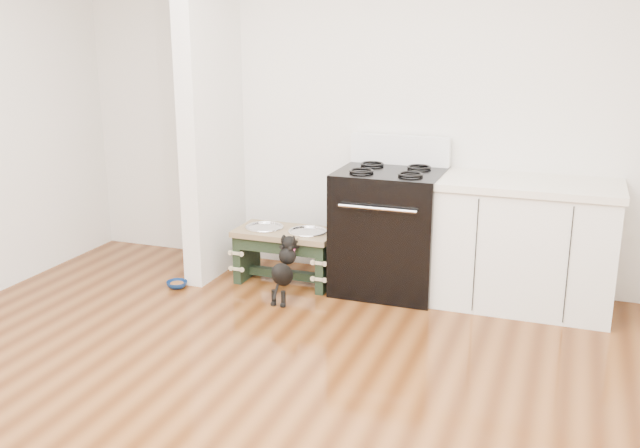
{
  "coord_description": "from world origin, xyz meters",
  "views": [
    {
      "loc": [
        1.52,
        -2.81,
        1.95
      ],
      "look_at": [
        -0.16,
        1.79,
        0.57
      ],
      "focal_mm": 40.0,
      "sensor_mm": 36.0,
      "label": 1
    }
  ],
  "objects": [
    {
      "name": "cabinet_run",
      "position": [
        1.23,
        2.18,
        0.45
      ],
      "size": [
        1.24,
        0.64,
        0.91
      ],
      "color": "white",
      "rests_on": "ground"
    },
    {
      "name": "room_shell",
      "position": [
        0.0,
        0.0,
        1.62
      ],
      "size": [
        5.0,
        5.0,
        5.0
      ],
      "color": "silver",
      "rests_on": "ground"
    },
    {
      "name": "dog_feeder",
      "position": [
        -0.54,
        2.03,
        0.3
      ],
      "size": [
        0.77,
        0.41,
        0.44
      ],
      "color": "black",
      "rests_on": "ground"
    },
    {
      "name": "oven_range",
      "position": [
        0.25,
        2.16,
        0.48
      ],
      "size": [
        0.76,
        0.69,
        1.14
      ],
      "color": "black",
      "rests_on": "ground"
    },
    {
      "name": "ground",
      "position": [
        0.0,
        0.0,
        0.0
      ],
      "size": [
        5.0,
        5.0,
        0.0
      ],
      "primitive_type": "plane",
      "color": "#48230C",
      "rests_on": "ground"
    },
    {
      "name": "floor_bowl",
      "position": [
        -1.28,
        1.63,
        0.03
      ],
      "size": [
        0.21,
        0.21,
        0.05
      ],
      "rotation": [
        0.0,
        0.0,
        -0.36
      ],
      "color": "navy",
      "rests_on": "ground"
    },
    {
      "name": "puppy",
      "position": [
        -0.4,
        1.67,
        0.26
      ],
      "size": [
        0.14,
        0.4,
        0.47
      ],
      "color": "black",
      "rests_on": "ground"
    },
    {
      "name": "partition_wall",
      "position": [
        -1.18,
        2.1,
        1.35
      ],
      "size": [
        0.15,
        0.8,
        2.7
      ],
      "primitive_type": "cube",
      "color": "silver",
      "rests_on": "ground"
    }
  ]
}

